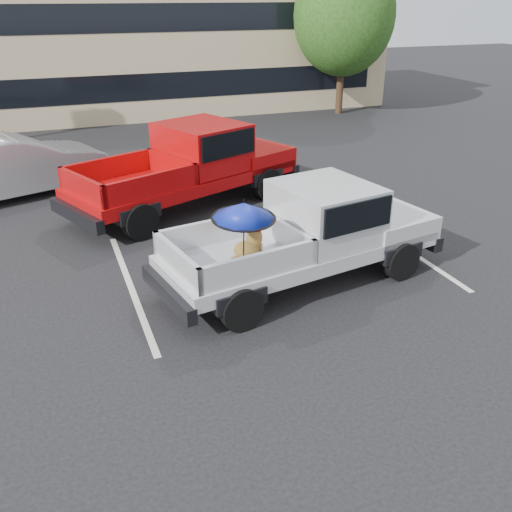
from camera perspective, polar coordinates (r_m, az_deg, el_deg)
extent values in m
plane|color=black|center=(10.32, 6.18, -5.23)|extent=(90.00, 90.00, 0.00)
cube|color=silver|center=(11.23, -12.40, -3.05)|extent=(0.12, 5.00, 0.01)
cube|color=silver|center=(13.27, 13.97, 1.28)|extent=(0.12, 5.00, 0.01)
cube|color=tan|center=(29.64, -9.24, 20.44)|extent=(20.00, 8.00, 6.00)
cube|color=black|center=(25.94, -7.05, 16.63)|extent=(18.00, 0.08, 1.10)
cube|color=black|center=(25.70, -7.38, 22.59)|extent=(18.00, 0.08, 1.10)
cylinder|color=#332114|center=(27.56, 8.41, 16.75)|extent=(0.32, 0.32, 2.73)
ellipsoid|color=#1D4112|center=(27.31, 8.81, 22.67)|extent=(4.46, 4.46, 5.13)
cylinder|color=#332114|center=(33.69, -3.19, 18.52)|extent=(0.32, 0.32, 2.86)
ellipsoid|color=#1D4112|center=(33.50, -3.32, 23.61)|extent=(4.68, 4.68, 5.38)
cylinder|color=black|center=(9.50, -1.55, -5.30)|extent=(0.80, 0.41, 0.76)
cylinder|color=black|center=(10.95, -6.32, -1.12)|extent=(0.80, 0.41, 0.76)
cylinder|color=black|center=(11.49, 14.24, -0.47)|extent=(0.80, 0.41, 0.76)
cylinder|color=black|center=(12.72, 8.50, 2.56)|extent=(0.80, 0.41, 0.76)
cube|color=silver|center=(10.94, 4.47, 0.63)|extent=(5.65, 2.86, 0.28)
cube|color=silver|center=(12.06, 12.31, 3.54)|extent=(1.82, 2.16, 0.46)
cube|color=black|center=(12.69, 14.66, 2.54)|extent=(0.55, 1.96, 0.30)
cube|color=black|center=(9.83, -8.81, -3.69)|extent=(0.53, 1.96, 0.28)
cube|color=silver|center=(11.00, 6.94, 4.46)|extent=(1.95, 2.11, 1.05)
cube|color=black|center=(10.93, 6.99, 5.45)|extent=(1.82, 2.18, 0.55)
cube|color=black|center=(10.21, -2.18, -0.79)|extent=(2.59, 2.22, 0.10)
cube|color=silver|center=(10.80, -4.45, 2.36)|extent=(2.28, 0.51, 0.50)
cube|color=silver|center=(9.41, 0.37, -1.12)|extent=(2.28, 0.51, 0.50)
cube|color=silver|center=(9.66, -7.92, -0.64)|extent=(0.43, 1.83, 0.50)
cube|color=silver|center=(10.62, 2.99, 2.00)|extent=(0.43, 1.83, 0.50)
ellipsoid|color=brown|center=(10.28, -0.97, 0.66)|extent=(0.53, 0.47, 0.31)
cylinder|color=brown|center=(10.35, 0.47, 0.61)|extent=(0.07, 0.07, 0.24)
cylinder|color=brown|center=(10.47, 0.02, 0.91)|extent=(0.07, 0.07, 0.24)
ellipsoid|color=brown|center=(10.28, -0.17, 1.85)|extent=(0.34, 0.32, 0.42)
cylinder|color=red|center=(10.23, -0.08, 2.58)|extent=(0.21, 0.21, 0.04)
sphere|color=brown|center=(10.23, 0.25, 3.17)|extent=(0.23, 0.23, 0.23)
cone|color=black|center=(10.30, 0.86, 3.20)|extent=(0.17, 0.13, 0.11)
cone|color=black|center=(10.13, 0.33, 3.66)|extent=(0.08, 0.08, 0.12)
cone|color=black|center=(10.22, -0.01, 3.86)|extent=(0.08, 0.08, 0.12)
cylinder|color=brown|center=(10.24, -1.81, -0.05)|extent=(0.28, 0.05, 0.10)
cylinder|color=black|center=(9.71, -1.23, 1.54)|extent=(0.02, 0.10, 1.05)
cone|color=#1326AE|center=(9.51, -1.26, 4.55)|extent=(1.10, 1.12, 0.36)
cylinder|color=black|center=(9.45, -1.27, 5.46)|extent=(0.02, 0.02, 0.10)
cylinder|color=black|center=(9.56, -1.26, 3.82)|extent=(1.10, 1.10, 0.09)
cylinder|color=black|center=(13.21, -11.54, 3.41)|extent=(0.91, 0.62, 0.85)
cylinder|color=black|center=(14.91, -15.86, 5.44)|extent=(0.91, 0.62, 0.85)
cylinder|color=black|center=(15.57, 1.06, 7.21)|extent=(0.91, 0.62, 0.85)
cylinder|color=black|center=(17.03, -3.86, 8.72)|extent=(0.91, 0.62, 0.85)
cube|color=#B0090B|center=(15.01, -7.13, 7.64)|extent=(6.40, 4.32, 0.31)
cube|color=#B0090B|center=(16.31, -0.79, 10.09)|extent=(2.38, 2.63, 0.52)
cube|color=black|center=(16.98, 1.33, 9.20)|extent=(1.06, 2.11, 0.34)
cube|color=black|center=(13.58, -17.53, 3.93)|extent=(1.03, 2.10, 0.31)
cube|color=#B0090B|center=(15.16, -5.39, 10.89)|extent=(2.50, 2.61, 1.18)
cube|color=black|center=(15.11, -5.43, 11.71)|extent=(2.39, 2.65, 0.62)
cube|color=black|center=(14.14, -12.43, 6.44)|extent=(3.17, 2.90, 0.11)
cube|color=#B0090B|center=(14.85, -14.57, 8.47)|extent=(2.42, 1.10, 0.56)
cube|color=#B0090B|center=(13.24, -10.31, 6.91)|extent=(2.42, 1.10, 0.56)
cube|color=#B0090B|center=(13.48, -17.01, 6.53)|extent=(0.90, 1.94, 0.56)
cube|color=#B0090B|center=(14.67, -8.45, 8.81)|extent=(0.90, 1.94, 0.56)
imported|color=#B0B3B8|center=(17.11, -23.06, 8.31)|extent=(5.39, 3.35, 1.68)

